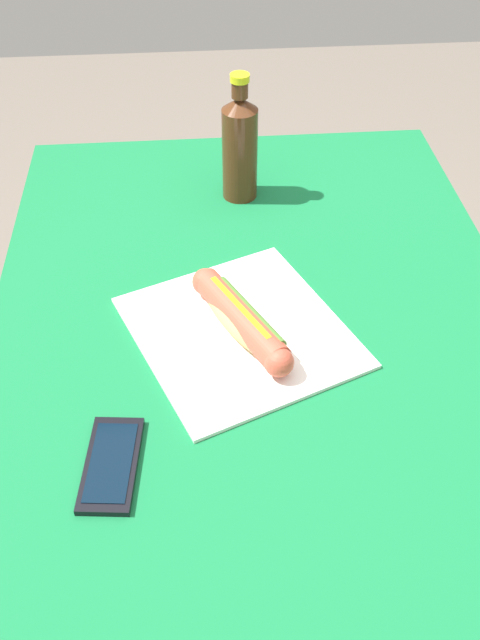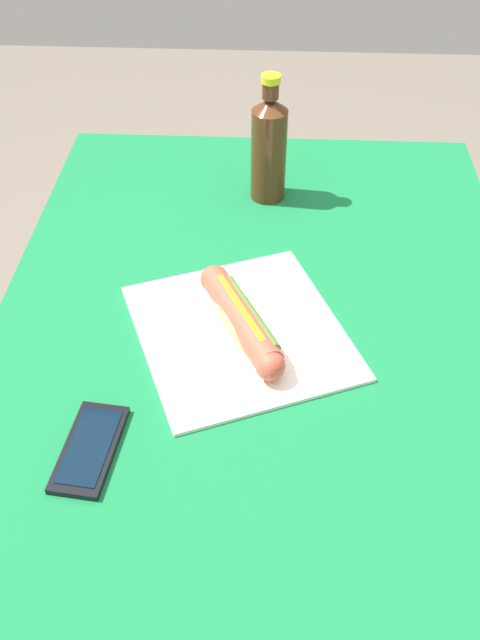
{
  "view_description": "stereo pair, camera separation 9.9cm",
  "coord_description": "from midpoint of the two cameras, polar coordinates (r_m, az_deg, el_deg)",
  "views": [
    {
      "loc": [
        0.73,
        -0.09,
        1.48
      ],
      "look_at": [
        0.0,
        -0.03,
        0.81
      ],
      "focal_mm": 39.65,
      "sensor_mm": 36.0,
      "label": 1
    },
    {
      "loc": [
        0.73,
        0.01,
        1.48
      ],
      "look_at": [
        0.0,
        -0.03,
        0.81
      ],
      "focal_mm": 39.65,
      "sensor_mm": 36.0,
      "label": 2
    }
  ],
  "objects": [
    {
      "name": "hot_dog",
      "position": [
        0.99,
        -2.81,
        -0.13
      ],
      "size": [
        0.21,
        0.13,
        0.05
      ],
      "color": "tan",
      "rests_on": "paper_wrapper"
    },
    {
      "name": "paper_wrapper",
      "position": [
        1.01,
        -2.81,
        -1.26
      ],
      "size": [
        0.38,
        0.37,
        0.01
      ],
      "primitive_type": "cube",
      "rotation": [
        0.0,
        0.0,
        0.39
      ],
      "color": "white",
      "rests_on": "dining_table"
    },
    {
      "name": "dining_table",
      "position": [
        1.12,
        -0.98,
        -6.75
      ],
      "size": [
        1.16,
        0.79,
        0.78
      ],
      "color": "brown",
      "rests_on": "ground"
    },
    {
      "name": "cell_phone",
      "position": [
        0.88,
        -13.6,
        -11.41
      ],
      "size": [
        0.14,
        0.08,
        0.01
      ],
      "color": "black",
      "rests_on": "dining_table"
    },
    {
      "name": "soda_bottle",
      "position": [
        1.25,
        -2.42,
        13.78
      ],
      "size": [
        0.06,
        0.06,
        0.23
      ],
      "color": "#4C2814",
      "rests_on": "dining_table"
    },
    {
      "name": "ground_plane",
      "position": [
        1.65,
        -0.71,
        -21.13
      ],
      "size": [
        6.0,
        6.0,
        0.0
      ],
      "primitive_type": "plane",
      "color": "#6B6056",
      "rests_on": "ground"
    }
  ]
}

